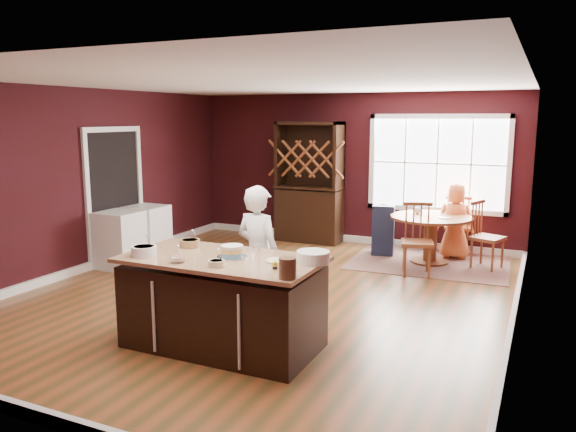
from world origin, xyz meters
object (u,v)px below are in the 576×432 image
object	(u,v)px
washer	(120,240)
dining_table	(431,230)
chair_east	(488,235)
seated_woman	(455,221)
kitchen_island	(223,304)
baker	(259,255)
toddler	(390,206)
hutch	(309,182)
layer_cake	(232,252)
chair_north	(457,224)
chair_south	(417,239)
high_chair	(383,229)
dryer	(147,232)

from	to	relation	value
washer	dining_table	bearing A→B (deg)	28.18
chair_east	seated_woman	distance (m)	0.71
kitchen_island	chair_east	xyz separation A→B (m)	(2.10, 4.22, 0.08)
baker	toddler	world-z (taller)	baker
washer	hutch	bearing A→B (deg)	57.19
layer_cake	chair_north	xyz separation A→B (m)	(1.43, 4.96, -0.47)
kitchen_island	chair_north	size ratio (longest dim) A/B	1.93
dining_table	seated_woman	world-z (taller)	seated_woman
dining_table	layer_cake	bearing A→B (deg)	-105.33
chair_south	high_chair	size ratio (longest dim) A/B	1.21
chair_south	seated_woman	world-z (taller)	seated_woman
high_chair	seated_woman	bearing A→B (deg)	0.29
chair_north	kitchen_island	bearing A→B (deg)	64.23
baker	toddler	bearing A→B (deg)	-85.29
chair_south	hutch	xyz separation A→B (m)	(-2.31, 1.46, 0.57)
dining_table	washer	xyz separation A→B (m)	(-4.25, -2.27, -0.10)
chair_south	chair_north	size ratio (longest dim) A/B	1.05
high_chair	toddler	distance (m)	0.40
layer_cake	kitchen_island	bearing A→B (deg)	-164.77
layer_cake	baker	bearing A→B (deg)	96.46
dining_table	hutch	size ratio (longest dim) A/B	0.57
kitchen_island	toddler	world-z (taller)	toddler
chair_south	kitchen_island	bearing A→B (deg)	-124.74
chair_south	toddler	bearing A→B (deg)	106.49
chair_south	chair_north	xyz separation A→B (m)	(0.33, 1.59, -0.02)
chair_east	chair_south	world-z (taller)	chair_south
kitchen_island	hutch	size ratio (longest dim) A/B	0.89
high_chair	dryer	bearing A→B (deg)	-163.13
chair_east	seated_woman	world-z (taller)	seated_woman
toddler	dryer	xyz separation A→B (m)	(-3.50, -1.98, -0.38)
seated_woman	dryer	xyz separation A→B (m)	(-4.55, -2.10, -0.19)
chair_south	chair_north	bearing A→B (deg)	62.95
kitchen_island	chair_east	distance (m)	4.71
layer_cake	hutch	size ratio (longest dim) A/B	0.14
kitchen_island	hutch	bearing A→B (deg)	102.80
kitchen_island	layer_cake	xyz separation A→B (m)	(0.10, 0.03, 0.54)
baker	dryer	bearing A→B (deg)	-19.49
chair_north	seated_woman	bearing A→B (deg)	83.00
high_chair	toddler	xyz separation A→B (m)	(0.07, 0.12, 0.37)
chair_east	washer	size ratio (longest dim) A/B	1.20
kitchen_island	dining_table	world-z (taller)	kitchen_island
toddler	chair_south	bearing A→B (deg)	-58.27
dining_table	dryer	size ratio (longest dim) A/B	1.46
baker	hutch	size ratio (longest dim) A/B	0.71
seated_woman	high_chair	distance (m)	1.16
kitchen_island	chair_south	world-z (taller)	chair_south
dining_table	hutch	world-z (taller)	hutch
high_chair	hutch	xyz separation A→B (m)	(-1.53, 0.44, 0.66)
baker	dining_table	bearing A→B (deg)	-97.65
chair_south	dryer	size ratio (longest dim) A/B	1.23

